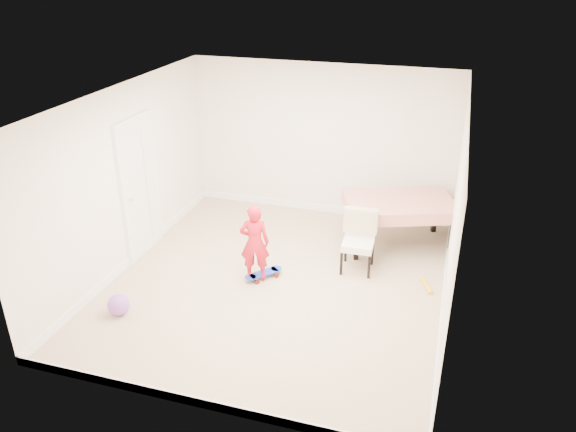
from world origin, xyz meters
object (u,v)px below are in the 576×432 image
(skateboard, at_px, (264,275))
(dining_table, at_px, (398,223))
(dining_chair, at_px, (358,242))
(balloon, at_px, (119,305))
(child, at_px, (255,245))

(skateboard, bearing_deg, dining_table, -6.77)
(dining_chair, bearing_deg, dining_table, 61.57)
(dining_table, relative_size, dining_chair, 1.82)
(balloon, bearing_deg, dining_table, 42.70)
(dining_chair, bearing_deg, skateboard, -155.59)
(child, bearing_deg, dining_chair, -167.96)
(dining_table, distance_m, skateboard, 2.31)
(dining_chair, distance_m, balloon, 3.36)
(dining_table, bearing_deg, child, -157.86)
(balloon, bearing_deg, dining_chair, 36.22)
(dining_table, relative_size, balloon, 5.82)
(skateboard, height_order, balloon, balloon)
(skateboard, bearing_deg, child, 171.28)
(skateboard, distance_m, child, 0.53)
(child, xyz_separation_m, balloon, (-1.38, -1.28, -0.42))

